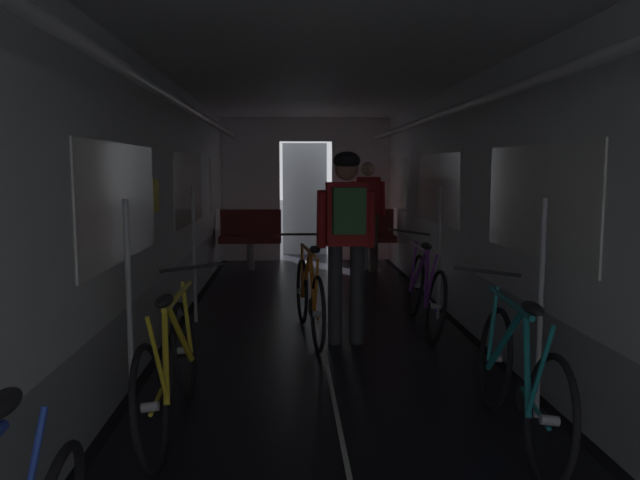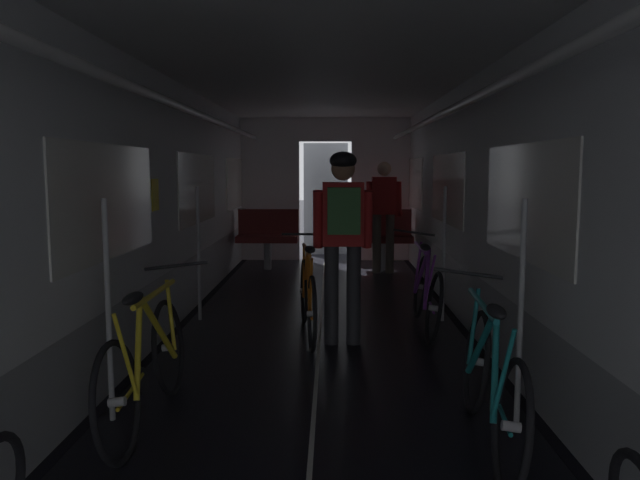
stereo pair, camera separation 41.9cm
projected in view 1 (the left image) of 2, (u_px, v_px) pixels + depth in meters
train_car_shell at (324, 154)px, 5.16m from camera, size 3.14×12.34×2.57m
bench_seat_far_left at (250, 234)px, 9.68m from camera, size 0.98×0.51×0.95m
bench_seat_far_right at (364, 233)px, 9.78m from camera, size 0.98×0.51×0.95m
bicycle_teal at (518, 377)px, 3.55m from camera, size 0.44×1.69×0.95m
bicycle_yellow at (170, 367)px, 3.72m from camera, size 0.44×1.69×0.95m
bicycle_purple at (425, 290)px, 6.09m from camera, size 0.44×1.69×0.96m
person_cyclist_aisle at (347, 226)px, 5.46m from camera, size 0.53×0.40×1.73m
bicycle_orange_in_aisle at (309, 296)px, 5.79m from camera, size 0.44×1.68×0.93m
person_standing_near_bench at (368, 209)px, 9.36m from camera, size 0.53×0.23×1.69m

